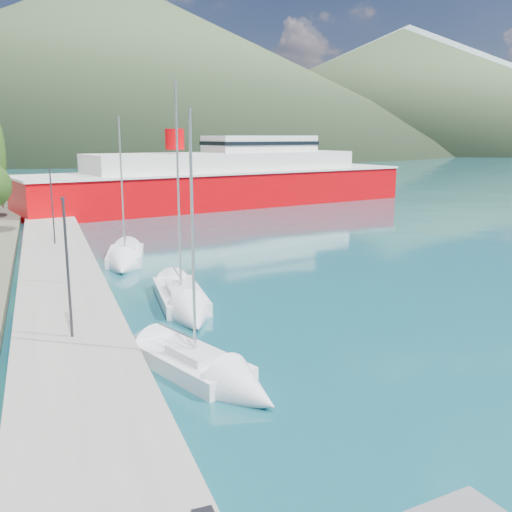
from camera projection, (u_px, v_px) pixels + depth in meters
name	position (u px, v px, depth m)	size (l,w,h in m)	color
ground	(86.00, 179.00, 126.10)	(1400.00, 1400.00, 0.00)	#134D57
quay	(61.00, 277.00, 36.92)	(5.00, 88.00, 0.80)	gray
hills_far	(177.00, 71.00, 614.40)	(1480.00, 900.00, 180.00)	gray
hills_near	(203.00, 75.00, 380.94)	(1010.00, 520.00, 115.00)	#37492D
lamp_posts	(67.00, 261.00, 24.62)	(0.15, 45.94, 6.06)	#2D2D33
sailboat_near	(219.00, 378.00, 21.78)	(5.00, 8.19, 11.31)	silver
sailboat_mid	(186.00, 307.00, 30.71)	(3.16, 9.36, 13.23)	silver
sailboat_far	(124.00, 262.00, 41.72)	(4.09, 8.35, 11.77)	silver
ferry	(227.00, 181.00, 77.91)	(55.60, 22.69, 10.80)	#C20006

